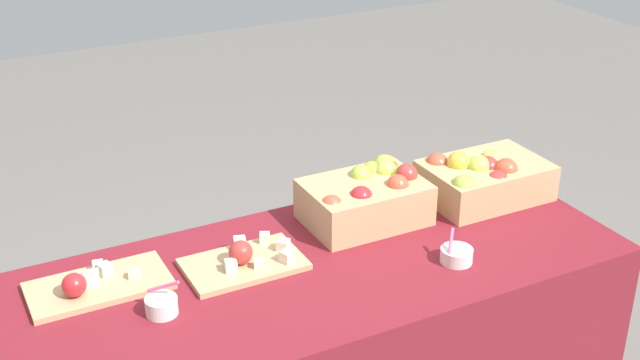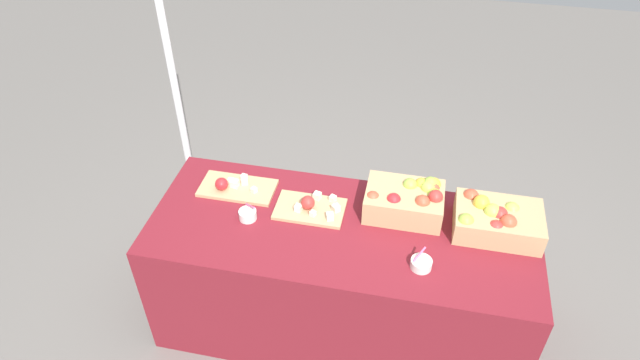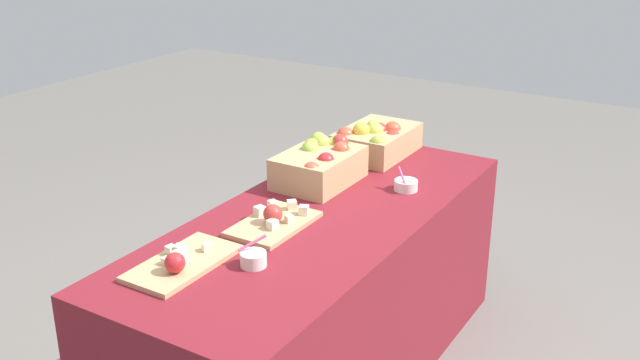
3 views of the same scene
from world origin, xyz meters
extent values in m
plane|color=slate|center=(0.00, 0.00, 0.00)|extent=(10.00, 10.00, 0.00)
cube|color=maroon|center=(0.00, 0.00, 0.37)|extent=(1.90, 0.76, 0.74)
cube|color=tan|center=(0.73, 0.13, 0.80)|extent=(0.41, 0.28, 0.12)
sphere|color=#D14C33|center=(0.59, 0.23, 0.85)|extent=(0.08, 0.08, 0.08)
sphere|color=gold|center=(0.64, 0.17, 0.87)|extent=(0.08, 0.08, 0.08)
sphere|color=#B2C64C|center=(0.79, 0.18, 0.84)|extent=(0.08, 0.08, 0.08)
sphere|color=#B2332D|center=(0.73, 0.12, 0.86)|extent=(0.08, 0.08, 0.08)
sphere|color=#B2C64C|center=(0.69, 0.12, 0.86)|extent=(0.08, 0.08, 0.08)
sphere|color=#D14C33|center=(0.76, 0.07, 0.86)|extent=(0.08, 0.08, 0.08)
sphere|color=#B2332D|center=(0.71, 0.04, 0.84)|extent=(0.08, 0.08, 0.08)
sphere|color=#99B742|center=(0.57, 0.05, 0.85)|extent=(0.08, 0.08, 0.08)
cube|color=tan|center=(0.28, 0.17, 0.81)|extent=(0.38, 0.27, 0.13)
sphere|color=gold|center=(0.41, 0.26, 0.87)|extent=(0.07, 0.07, 0.07)
sphere|color=gold|center=(0.35, 0.25, 0.87)|extent=(0.07, 0.07, 0.07)
sphere|color=#99B742|center=(0.30, 0.23, 0.87)|extent=(0.07, 0.07, 0.07)
sphere|color=#D14C33|center=(0.37, 0.12, 0.87)|extent=(0.07, 0.07, 0.07)
sphere|color=#99B742|center=(0.39, 0.25, 0.88)|extent=(0.07, 0.07, 0.07)
sphere|color=#B2C64C|center=(0.38, 0.22, 0.88)|extent=(0.07, 0.07, 0.07)
sphere|color=#D14C33|center=(0.41, 0.23, 0.87)|extent=(0.07, 0.07, 0.07)
sphere|color=#B2332D|center=(0.42, 0.16, 0.88)|extent=(0.07, 0.07, 0.07)
sphere|color=#99B742|center=(0.42, 0.18, 0.87)|extent=(0.07, 0.07, 0.07)
sphere|color=red|center=(0.23, 0.11, 0.86)|extent=(0.07, 0.07, 0.07)
sphere|color=#D14C33|center=(0.13, 0.11, 0.85)|extent=(0.07, 0.07, 0.07)
cube|color=tan|center=(-0.18, 0.09, 0.75)|extent=(0.35, 0.21, 0.02)
sphere|color=#B2332D|center=(-0.19, 0.08, 0.79)|extent=(0.07, 0.07, 0.07)
cube|color=beige|center=(-0.07, 0.03, 0.78)|extent=(0.04, 0.04, 0.03)
cube|color=beige|center=(-0.08, 0.16, 0.77)|extent=(0.04, 0.04, 0.03)
cube|color=beige|center=(-0.15, 0.03, 0.77)|extent=(0.04, 0.04, 0.03)
cube|color=beige|center=(-0.05, 0.09, 0.78)|extent=(0.05, 0.05, 0.03)
cube|color=beige|center=(-0.23, 0.05, 0.78)|extent=(0.04, 0.04, 0.03)
cube|color=beige|center=(-0.16, 0.16, 0.78)|extent=(0.04, 0.04, 0.04)
cube|color=tan|center=(-0.59, 0.17, 0.75)|extent=(0.39, 0.21, 0.02)
cube|color=beige|center=(-0.57, 0.23, 0.77)|extent=(0.04, 0.04, 0.03)
cube|color=beige|center=(-0.56, 0.20, 0.78)|extent=(0.04, 0.04, 0.03)
sphere|color=red|center=(-0.66, 0.13, 0.79)|extent=(0.07, 0.07, 0.07)
cube|color=beige|center=(-0.60, 0.17, 0.78)|extent=(0.05, 0.05, 0.04)
cube|color=beige|center=(-0.64, 0.19, 0.77)|extent=(0.03, 0.03, 0.02)
cube|color=beige|center=(-0.49, 0.14, 0.77)|extent=(0.04, 0.04, 0.03)
cylinder|color=silver|center=(0.39, -0.18, 0.76)|extent=(0.10, 0.10, 0.04)
cylinder|color=#EA598C|center=(0.38, -0.16, 0.81)|extent=(0.06, 0.06, 0.06)
cylinder|color=silver|center=(-0.47, -0.03, 0.76)|extent=(0.09, 0.09, 0.05)
cylinder|color=#EA598C|center=(-0.46, -0.02, 0.81)|extent=(0.08, 0.08, 0.06)
cylinder|color=white|center=(-1.11, 0.66, 1.03)|extent=(0.04, 0.04, 2.07)
camera|label=1|loc=(-0.96, -1.91, 2.05)|focal=47.35mm
camera|label=2|loc=(0.30, -1.92, 2.65)|focal=31.30mm
camera|label=3|loc=(-2.20, -1.35, 1.90)|focal=41.51mm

